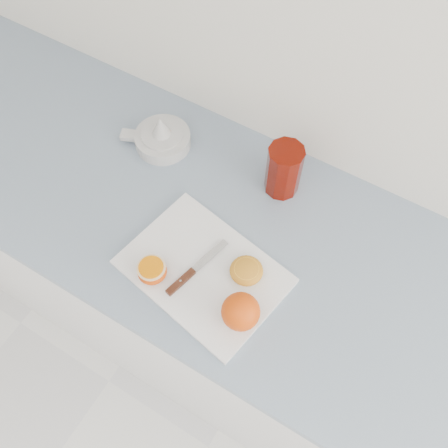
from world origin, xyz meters
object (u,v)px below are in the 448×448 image
red_tumbler (284,171)px  half_orange (152,271)px  cutting_board (204,271)px  counter (217,292)px  citrus_juicer (162,137)px

red_tumbler → half_orange: bearing=-109.9°
half_orange → red_tumbler: (0.13, 0.37, 0.03)m
red_tumbler → cutting_board: bearing=-97.9°
cutting_board → red_tumbler: 0.31m
cutting_board → counter: bearing=111.0°
citrus_juicer → red_tumbler: (0.33, 0.04, 0.04)m
citrus_juicer → red_tumbler: red_tumbler is taller
citrus_juicer → red_tumbler: bearing=6.7°
citrus_juicer → red_tumbler: size_ratio=1.28×
counter → citrus_juicer: 0.55m
counter → citrus_juicer: bearing=151.2°
counter → cutting_board: cutting_board is taller
half_orange → citrus_juicer: 0.39m
counter → citrus_juicer: (-0.24, 0.13, 0.47)m
counter → red_tumbler: red_tumbler is taller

